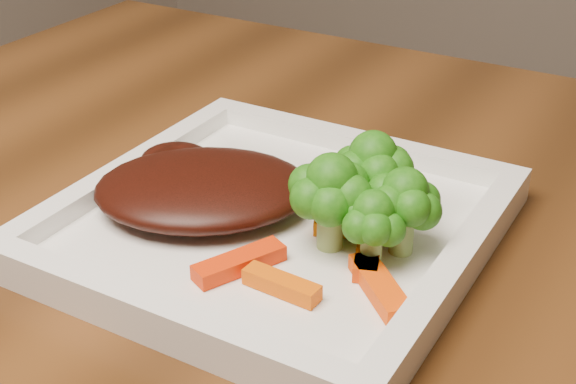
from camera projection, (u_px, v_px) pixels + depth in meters
The scene contains 11 objects.
plate at pixel (275, 228), 0.54m from camera, with size 0.27×0.27×0.01m, color white.
steak at pixel (203, 188), 0.55m from camera, with size 0.15×0.12×0.03m, color #340D07.
broccoli_0 at pixel (372, 173), 0.52m from camera, with size 0.06×0.06×0.07m, color #297914, non-canonical shape.
broccoli_1 at pixel (404, 207), 0.49m from camera, with size 0.05×0.05×0.06m, color #305B0F, non-canonical shape.
broccoli_2 at pixel (373, 224), 0.48m from camera, with size 0.05×0.05×0.06m, color #257413, non-canonical shape.
broccoli_3 at pixel (331, 204), 0.50m from camera, with size 0.06×0.06×0.06m, color #1C7A14, non-canonical shape.
carrot_0 at pixel (282, 285), 0.47m from camera, with size 0.05×0.01×0.01m, color #E75803.
carrot_1 at pixel (380, 287), 0.46m from camera, with size 0.06×0.02×0.01m, color #F24603.
carrot_2 at pixel (239, 263), 0.49m from camera, with size 0.06×0.02×0.01m, color red.
carrot_5 at pixel (369, 252), 0.50m from camera, with size 0.06×0.01×0.01m, color #D43A03.
carrot_6 at pixel (351, 227), 0.52m from camera, with size 0.05×0.01×0.01m, color #E36503.
Camera 1 is at (-0.08, -0.47, 1.04)m, focal length 50.00 mm.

